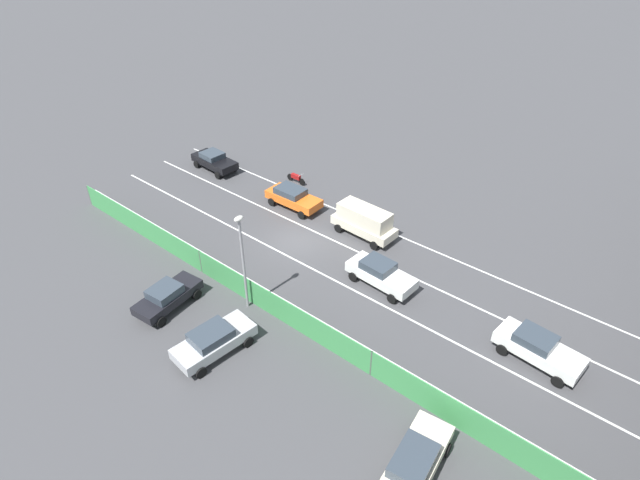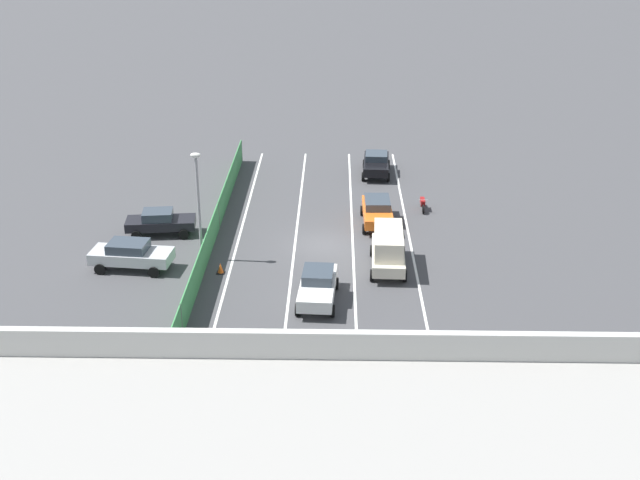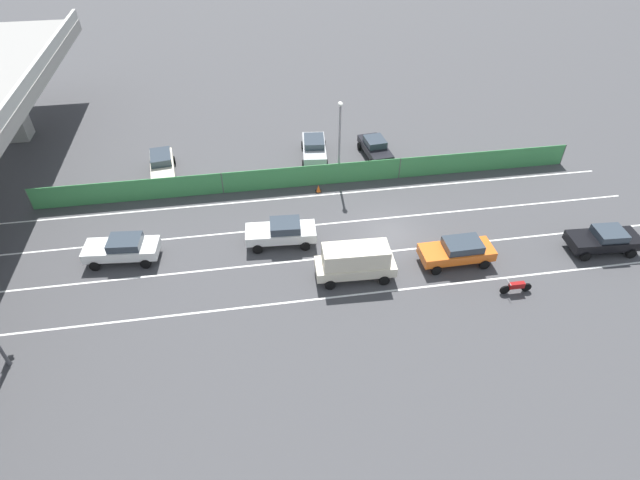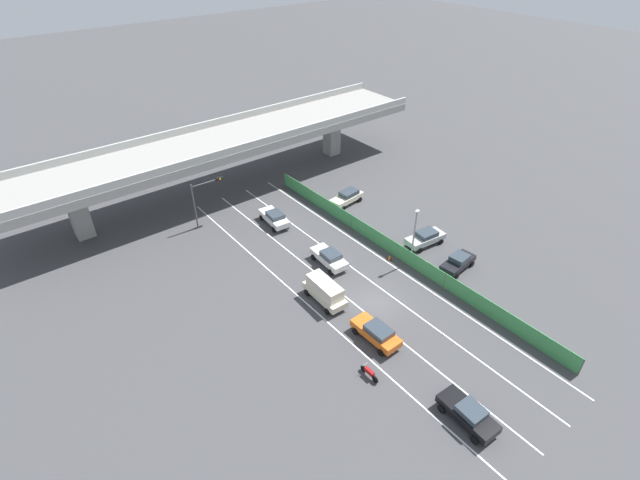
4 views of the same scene
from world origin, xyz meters
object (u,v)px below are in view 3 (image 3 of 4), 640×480
car_sedan_white (122,248)px  traffic_cone (318,189)px  car_hatchback_white (282,232)px  motorcycle (516,287)px  parked_sedan_dark (375,147)px  car_sedan_black (605,239)px  car_taxi_orange (458,251)px  parked_wagon_silver (314,147)px  car_van_cream (355,261)px  street_lamp (340,134)px  parked_sedan_cream (162,164)px

car_sedan_white → traffic_cone: bearing=-67.2°
car_hatchback_white → motorcycle: 14.80m
parked_sedan_dark → traffic_cone: 7.00m
car_sedan_black → car_hatchback_white: car_hatchback_white is taller
car_taxi_orange → car_sedan_white: bearing=80.5°
car_hatchback_white → parked_wagon_silver: (10.60, -3.69, 0.00)m
car_sedan_white → car_hatchback_white: size_ratio=1.01×
car_taxi_orange → car_van_cream: bearing=92.8°
car_sedan_black → car_hatchback_white: 20.81m
car_hatchback_white → street_lamp: 9.02m
parked_wagon_silver → street_lamp: size_ratio=0.73×
car_sedan_white → street_lamp: bearing=-65.3°
car_sedan_black → car_van_cream: bearing=89.9°
motorcycle → car_sedan_white: bearing=74.1°
car_hatchback_white → parked_sedan_dark: bearing=-41.1°
car_taxi_orange → motorcycle: size_ratio=2.37×
car_taxi_orange → traffic_cone: car_taxi_orange is taller
parked_sedan_dark → parked_wagon_silver: (0.66, 4.97, 0.05)m
car_van_cream → traffic_cone: car_van_cream is taller
car_sedan_white → parked_wagon_silver: 17.41m
motorcycle → parked_sedan_cream: parked_sedan_cream is taller
traffic_cone → car_sedan_white: bearing=112.8°
traffic_cone → car_sedan_black: bearing=-118.8°
car_taxi_orange → traffic_cone: 11.74m
car_sedan_black → car_sedan_white: (3.82, 30.49, 0.03)m
motorcycle → street_lamp: size_ratio=0.30×
car_van_cream → car_taxi_orange: car_van_cream is taller
car_van_cream → parked_sedan_dark: (13.82, -4.59, -0.41)m
car_hatchback_white → car_sedan_white: bearing=90.6°
car_taxi_orange → parked_sedan_dark: size_ratio=1.05×
car_van_cream → car_sedan_white: (3.79, 14.13, -0.37)m
parked_sedan_cream → street_lamp: 14.11m
car_sedan_white → parked_wagon_silver: size_ratio=1.00×
car_sedan_white → car_taxi_orange: car_sedan_white is taller
car_sedan_black → car_taxi_orange: 9.75m
car_sedan_black → car_hatchback_white: (3.91, 20.43, 0.03)m
car_van_cream → parked_sedan_cream: bearing=42.5°
car_sedan_black → motorcycle: car_sedan_black is taller
car_sedan_black → street_lamp: 19.02m
parked_wagon_silver → car_van_cream: bearing=-178.5°
car_sedan_black → parked_wagon_silver: bearing=49.1°
car_sedan_white → traffic_cone: 14.47m
parked_sedan_dark → traffic_cone: (-4.42, 5.40, -0.60)m
car_van_cream → car_taxi_orange: bearing=-87.2°
car_sedan_black → traffic_cone: bearing=61.2°
parked_wagon_silver → traffic_cone: (-5.09, 0.42, -0.65)m
car_sedan_white → traffic_cone: size_ratio=8.09×
motorcycle → street_lamp: street_lamp is taller
car_sedan_white → parked_sedan_cream: bearing=-9.4°
car_hatchback_white → car_van_cream: bearing=-133.6°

